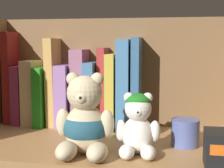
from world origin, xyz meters
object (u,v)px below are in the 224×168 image
object	(u,v)px
book_5	(68,94)
book_6	(81,87)
book_7	(94,94)
teddy_bear_smaller	(138,125)
book_9	(114,90)
book_0	(14,77)
book_11	(137,83)
book_3	(47,95)
book_10	(126,84)
teddy_bear_larger	(85,122)
book_8	(104,87)
book_2	(35,92)
book_4	(56,82)
book_1	(23,94)
pillar_candle	(185,133)

from	to	relation	value
book_5	book_6	world-z (taller)	book_6
book_7	teddy_bear_smaller	bearing A→B (deg)	-56.57
book_9	teddy_bear_smaller	bearing A→B (deg)	-67.59
book_0	book_11	world-z (taller)	book_0
book_0	book_3	distance (cm)	10.45
teddy_bear_smaller	book_3	bearing A→B (deg)	142.17
book_5	book_11	distance (cm)	18.97
book_10	book_7	bearing A→B (deg)	180.00
book_0	teddy_bear_larger	size ratio (longest dim) A/B	1.53
book_5	book_0	bearing A→B (deg)	180.00
book_5	teddy_bear_smaller	world-z (taller)	book_5
book_0	book_8	xyz separation A→B (cm)	(25.38, 0.00, -2.05)
book_2	book_7	distance (cm)	16.57
book_3	book_6	world-z (taller)	book_6
book_0	book_4	bearing A→B (deg)	0.00
book_11	book_10	bearing A→B (deg)	180.00
book_3	book_7	xyz separation A→B (cm)	(13.27, 0.00, 0.74)
book_1	book_3	xyz separation A→B (cm)	(6.68, 0.00, -0.10)
book_3	book_6	size ratio (longest dim) A/B	0.77
book_1	teddy_bear_smaller	bearing A→B (deg)	-31.95
book_2	book_0	bearing A→B (deg)	180.00
book_5	book_7	world-z (taller)	book_7
book_1	book_10	distance (cm)	28.52
book_2	pillar_candle	world-z (taller)	book_2
book_2	teddy_bear_smaller	distance (cm)	37.25
book_9	book_6	bearing A→B (deg)	180.00
book_7	teddy_bear_smaller	size ratio (longest dim) A/B	1.39
book_0	teddy_bear_smaller	distance (cm)	42.79
book_10	teddy_bear_larger	distance (cm)	23.86
book_8	pillar_candle	size ratio (longest dim) A/B	3.47
book_5	book_6	distance (cm)	4.31
book_3	book_7	distance (cm)	13.29
book_0	book_11	distance (cm)	33.99
book_9	book_10	distance (cm)	3.60
book_2	book_3	xyz separation A→B (cm)	(3.31, 0.00, -0.83)
book_5	teddy_bear_smaller	distance (cm)	30.10
book_9	book_7	bearing A→B (deg)	180.00
book_9	teddy_bear_larger	bearing A→B (deg)	-93.63
teddy_bear_larger	book_3	bearing A→B (deg)	126.70
book_10	teddy_bear_smaller	distance (cm)	22.56
book_9	book_8	bearing A→B (deg)	180.00
book_7	book_6	bearing A→B (deg)	180.00
book_2	teddy_bear_smaller	bearing A→B (deg)	-34.70
book_5	book_11	bearing A→B (deg)	0.00
book_10	book_5	bearing A→B (deg)	180.00
book_4	book_6	distance (cm)	7.16
book_4	book_8	bearing A→B (deg)	0.00
book_3	book_4	distance (cm)	4.61
pillar_candle	teddy_bear_smaller	bearing A→B (deg)	-143.25
book_2	book_5	bearing A→B (deg)	0.00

